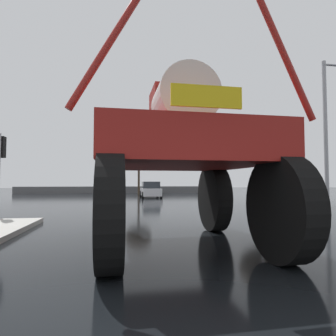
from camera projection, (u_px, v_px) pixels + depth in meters
name	position (u px, v px, depth m)	size (l,w,h in m)	color
ground_plane	(138.00, 204.00, 19.22)	(120.00, 120.00, 0.00)	black
oversize_sprayer	(178.00, 159.00, 6.68)	(4.37, 5.58, 4.77)	black
sedan_ahead	(151.00, 190.00, 27.72)	(1.89, 4.10, 1.52)	silver
traffic_signal_near_left	(1.00, 157.00, 11.35)	(0.24, 0.54, 3.37)	#A8AAAF
traffic_signal_near_right	(260.00, 159.00, 13.19)	(0.24, 0.54, 3.47)	#A8AAAF
streetlight_near_right	(328.00, 128.00, 13.16)	(1.89, 0.24, 7.03)	#A8AAAF
bare_tree_right	(263.00, 139.00, 20.17)	(3.57, 3.57, 6.01)	#473828
bare_tree_far_center	(139.00, 152.00, 34.90)	(3.20, 3.20, 6.49)	#473828
roadside_barrier	(129.00, 190.00, 38.47)	(28.84, 0.24, 0.90)	#59595B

